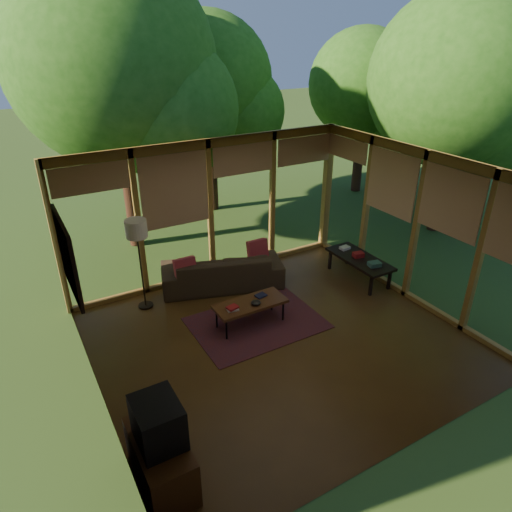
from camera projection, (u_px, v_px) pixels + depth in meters
floor at (280, 339)px, 7.25m from camera, size 5.50×5.50×0.00m
ceiling at (285, 174)px, 6.04m from camera, size 5.50×5.50×0.00m
wall_left at (88, 318)px, 5.42m from camera, size 0.04×5.00×2.70m
wall_front at (414, 361)px, 4.71m from camera, size 5.50×0.04×2.70m
window_wall_back at (210, 211)px, 8.59m from camera, size 5.50×0.12×2.70m
window_wall_right at (416, 228)px, 7.87m from camera, size 0.12×5.00×2.70m
exterior_lawn at (345, 161)px, 17.03m from camera, size 40.00×40.00×0.00m
tree_nw at (113, 64)px, 8.81m from camera, size 4.07×4.07×5.85m
tree_ne at (206, 82)px, 11.16m from camera, size 3.23×3.23×4.89m
tree_se at (457, 80)px, 9.67m from camera, size 3.76×3.76×5.34m
tree_far at (362, 84)px, 12.52m from camera, size 2.93×2.93×4.54m
rug at (257, 323)px, 7.65m from camera, size 2.12×1.50×0.01m
sofa at (222, 270)px, 8.64m from camera, size 2.42×1.53×0.66m
pillow_left at (185, 269)px, 8.16m from camera, size 0.39×0.21×0.41m
pillow_right at (258, 251)px, 8.82m from camera, size 0.40×0.21×0.42m
ct_book_lower at (233, 309)px, 7.24m from camera, size 0.20×0.16×0.03m
ct_book_upper at (232, 307)px, 7.23m from camera, size 0.20×0.17×0.03m
ct_book_side at (261, 295)px, 7.61m from camera, size 0.20×0.16×0.03m
ct_bowl at (256, 303)px, 7.37m from camera, size 0.16×0.16×0.07m
media_cabinet at (161, 461)px, 4.86m from camera, size 0.50×1.00×0.60m
television at (158, 423)px, 4.62m from camera, size 0.45×0.55×0.50m
console_book_a at (374, 264)px, 8.49m from camera, size 0.25×0.21×0.08m
console_book_b at (358, 255)px, 8.84m from camera, size 0.22×0.18×0.09m
console_book_c at (345, 248)px, 9.16m from camera, size 0.20×0.15×0.05m
floor_lamp at (137, 234)px, 7.49m from camera, size 0.36×0.36×1.65m
coffee_table at (250, 304)px, 7.46m from camera, size 1.20×0.50×0.43m
side_console at (360, 260)px, 8.84m from camera, size 0.60×1.40×0.46m
wall_painting at (67, 256)px, 6.43m from camera, size 0.06×1.35×1.15m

